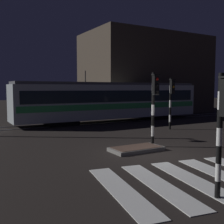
{
  "coord_description": "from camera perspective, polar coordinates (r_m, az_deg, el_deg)",
  "views": [
    {
      "loc": [
        -7.26,
        -8.85,
        2.76
      ],
      "look_at": [
        0.59,
        4.83,
        1.4
      ],
      "focal_mm": 43.91,
      "sensor_mm": 36.0,
      "label": 1
    }
  ],
  "objects": [
    {
      "name": "tram",
      "position": [
        22.85,
        0.05,
        2.39
      ],
      "size": [
        16.43,
        2.58,
        4.15
      ],
      "color": "#B2BCC1",
      "rests_on": "ground"
    },
    {
      "name": "crosswalk_zebra",
      "position": [
        9.54,
        22.25,
        -12.19
      ],
      "size": [
        8.29,
        5.29,
        0.02
      ],
      "color": "silver",
      "rests_on": "ground"
    },
    {
      "name": "ground_plane",
      "position": [
        11.77,
        9.36,
        -8.7
      ],
      "size": [
        120.0,
        120.0,
        0.0
      ],
      "primitive_type": "plane",
      "color": "black"
    },
    {
      "name": "building_backdrop",
      "position": [
        32.77,
        7.13,
        7.8
      ],
      "size": [
        14.16,
        8.0,
        8.85
      ],
      "primitive_type": "cube",
      "color": "#42382D",
      "rests_on": "ground"
    },
    {
      "name": "rail_far",
      "position": [
        21.93,
        -10.29,
        -2.34
      ],
      "size": [
        80.0,
        0.12,
        0.03
      ],
      "primitive_type": "cube",
      "color": "#59595E",
      "rests_on": "ground"
    },
    {
      "name": "traffic_light_corner_far_right",
      "position": [
        18.73,
        12.25,
        3.36
      ],
      "size": [
        0.36,
        0.42,
        3.46
      ],
      "color": "black",
      "rests_on": "ground"
    },
    {
      "name": "traffic_light_median_centre",
      "position": [
        12.91,
        8.8,
        2.89
      ],
      "size": [
        0.36,
        0.42,
        3.51
      ],
      "color": "black",
      "rests_on": "ground"
    },
    {
      "name": "traffic_island",
      "position": [
        12.29,
        5.09,
        -7.65
      ],
      "size": [
        2.34,
        1.19,
        0.18
      ],
      "color": "slate",
      "rests_on": "ground"
    },
    {
      "name": "rail_near",
      "position": [
        20.59,
        -8.95,
        -2.79
      ],
      "size": [
        80.0,
        0.12,
        0.03
      ],
      "primitive_type": "cube",
      "color": "#59595E",
      "rests_on": "ground"
    },
    {
      "name": "traffic_light_kerb_mid_left",
      "position": [
        7.17,
        22.15,
        -0.96
      ],
      "size": [
        0.36,
        0.42,
        3.14
      ],
      "color": "black",
      "rests_on": "ground"
    }
  ]
}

